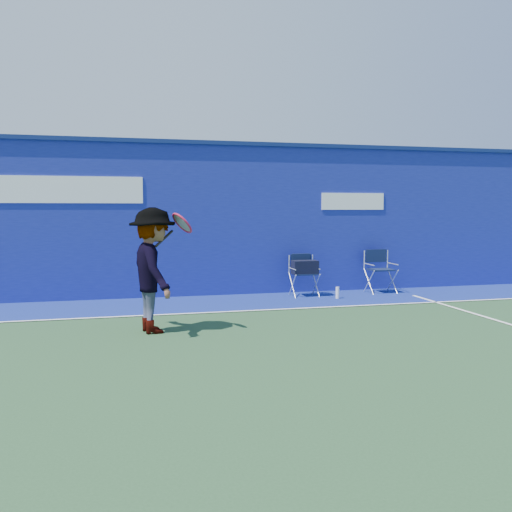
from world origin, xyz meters
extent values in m
plane|color=#234325|center=(0.00, 0.00, 0.00)|extent=(80.00, 80.00, 0.00)
cube|color=navy|center=(0.00, 5.20, 1.50)|extent=(24.00, 0.40, 3.00)
cube|color=navy|center=(0.00, 5.20, 3.04)|extent=(24.00, 0.50, 0.08)
cube|color=white|center=(-3.00, 4.99, 2.10)|extent=(4.50, 0.02, 0.50)
cube|color=white|center=(3.60, 4.99, 1.90)|extent=(1.40, 0.02, 0.35)
cube|color=navy|center=(0.00, 4.10, 0.00)|extent=(24.00, 1.80, 0.01)
cube|color=white|center=(0.00, 3.20, 0.01)|extent=(24.00, 0.06, 0.01)
cube|color=#0F1938|center=(2.36, 4.49, 0.45)|extent=(0.44, 0.37, 0.03)
cube|color=silver|center=(2.36, 4.71, 0.63)|extent=(0.50, 0.02, 0.36)
cube|color=#0F1938|center=(2.36, 4.71, 0.70)|extent=(0.44, 0.02, 0.25)
cube|color=black|center=(2.36, 4.46, 0.59)|extent=(0.50, 0.29, 0.27)
cube|color=#0F1938|center=(2.36, 4.71, 0.74)|extent=(0.36, 0.05, 0.20)
cube|color=#0F1938|center=(4.05, 4.54, 0.48)|extent=(0.47, 0.40, 0.03)
cube|color=silver|center=(4.05, 4.77, 0.68)|extent=(0.53, 0.02, 0.39)
cube|color=#0F1938|center=(4.05, 4.77, 0.76)|extent=(0.47, 0.03, 0.27)
cylinder|color=white|center=(2.89, 4.05, 0.12)|extent=(0.07, 0.07, 0.23)
imported|color=#EA4738|center=(-0.73, 2.02, 0.88)|extent=(0.88, 1.25, 1.77)
torus|color=#B01737|center=(-0.33, 1.90, 1.54)|extent=(0.37, 0.44, 0.30)
cylinder|color=gray|center=(-0.33, 1.90, 1.54)|extent=(0.30, 0.36, 0.24)
cylinder|color=black|center=(-0.57, 1.99, 1.33)|extent=(0.28, 0.13, 0.25)
camera|label=1|loc=(-1.12, -5.68, 1.75)|focal=38.00mm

